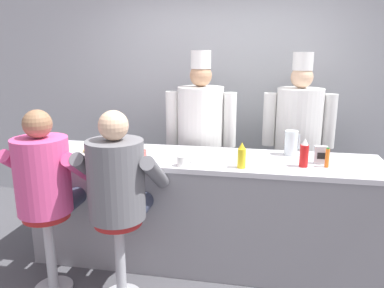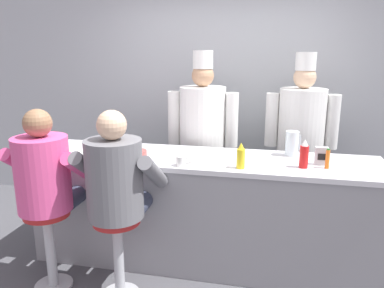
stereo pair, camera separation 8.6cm
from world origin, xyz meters
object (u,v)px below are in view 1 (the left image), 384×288
diner_seated_grey (118,185)px  diner_seated_pink (46,180)px  cereal_bowl (137,154)px  coffee_mug_white (182,161)px  water_pitcher_clear (291,143)px  cook_in_whites_far (298,135)px  mustard_bottle_yellow (242,156)px  napkin_dispenser_chrome (321,155)px  breakfast_plate (90,152)px  ketchup_bottle_red (304,154)px  hot_sauce_bottle_orange (327,158)px  cook_in_whites_near (200,134)px

diner_seated_grey → diner_seated_pink: bearing=-179.9°
cereal_bowl → coffee_mug_white: size_ratio=1.29×
water_pitcher_clear → cook_in_whites_far: size_ratio=0.12×
mustard_bottle_yellow → cereal_bowl: bearing=171.5°
cereal_bowl → napkin_dispenser_chrome: 1.51m
diner_seated_pink → cook_in_whites_far: bearing=36.9°
water_pitcher_clear → cook_in_whites_far: bearing=79.8°
breakfast_plate → coffee_mug_white: size_ratio=2.26×
diner_seated_grey → mustard_bottle_yellow: bearing=24.0°
ketchup_bottle_red → mustard_bottle_yellow: ketchup_bottle_red is taller
coffee_mug_white → water_pitcher_clear: bearing=29.5°
mustard_bottle_yellow → hot_sauce_bottle_orange: 0.67m
breakfast_plate → diner_seated_grey: bearing=-48.8°
napkin_dispenser_chrome → diner_seated_grey: (-1.48, -0.61, -0.13)m
breakfast_plate → cook_in_whites_near: size_ratio=0.15×
diner_seated_pink → cook_in_whites_far: size_ratio=0.79×
ketchup_bottle_red → hot_sauce_bottle_orange: size_ratio=1.46×
cook_in_whites_near → ketchup_bottle_red: bearing=-40.0°
breakfast_plate → napkin_dispenser_chrome: 1.95m
hot_sauce_bottle_orange → cereal_bowl: bearing=-179.8°
cook_in_whites_near → napkin_dispenser_chrome: bearing=-32.1°
napkin_dispenser_chrome → diner_seated_grey: 1.60m
ketchup_bottle_red → breakfast_plate: 1.81m
ketchup_bottle_red → cereal_bowl: ketchup_bottle_red is taller
cereal_bowl → hot_sauce_bottle_orange: bearing=0.2°
coffee_mug_white → cook_in_whites_near: bearing=90.7°
breakfast_plate → diner_seated_pink: 0.55m
mustard_bottle_yellow → hot_sauce_bottle_orange: bearing=11.9°
diner_seated_grey → cook_in_whites_near: 1.36m
ketchup_bottle_red → breakfast_plate: bearing=178.9°
mustard_bottle_yellow → cook_in_whites_near: bearing=117.4°
ketchup_bottle_red → mustard_bottle_yellow: (-0.48, -0.12, -0.01)m
hot_sauce_bottle_orange → water_pitcher_clear: size_ratio=0.73×
diner_seated_pink → breakfast_plate: bearing=79.0°
diner_seated_grey → ketchup_bottle_red: bearing=20.6°
ketchup_bottle_red → breakfast_plate: size_ratio=0.83×
hot_sauce_bottle_orange → ketchup_bottle_red: bearing=-174.0°
coffee_mug_white → ketchup_bottle_red: bearing=9.4°
hot_sauce_bottle_orange → mustard_bottle_yellow: bearing=-168.1°
ketchup_bottle_red → cook_in_whites_near: bearing=140.0°
coffee_mug_white → napkin_dispenser_chrome: napkin_dispenser_chrome is taller
cereal_bowl → cook_in_whites_far: bearing=34.0°
breakfast_plate → cereal_bowl: bearing=-2.7°
breakfast_plate → napkin_dispenser_chrome: napkin_dispenser_chrome is taller
mustard_bottle_yellow → cook_in_whites_near: cook_in_whites_near is taller
breakfast_plate → cook_in_whites_near: 1.15m
napkin_dispenser_chrome → diner_seated_grey: diner_seated_grey is taller
coffee_mug_white → napkin_dispenser_chrome: 1.11m
mustard_bottle_yellow → cook_in_whites_far: cook_in_whites_far is taller
diner_seated_pink → water_pitcher_clear: bearing=24.5°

